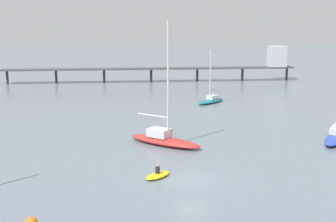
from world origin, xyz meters
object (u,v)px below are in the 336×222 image
(pier, at_px, (210,63))
(sailboat_red, at_px, (164,138))
(dinghy_yellow, at_px, (158,175))
(sailboat_teal, at_px, (211,99))

(pier, distance_m, sailboat_red, 50.88)
(sailboat_red, relative_size, dinghy_yellow, 4.73)
(sailboat_teal, distance_m, dinghy_yellow, 35.04)
(pier, xyz_separation_m, dinghy_yellow, (-15.02, -58.79, -3.62))
(sailboat_teal, distance_m, sailboat_red, 25.28)
(sailboat_teal, bearing_deg, sailboat_red, -111.61)
(dinghy_yellow, bearing_deg, sailboat_red, 82.42)
(sailboat_teal, xyz_separation_m, sailboat_red, (-9.31, -23.50, 0.18))
(pier, distance_m, sailboat_teal, 25.98)
(pier, height_order, dinghy_yellow, pier)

